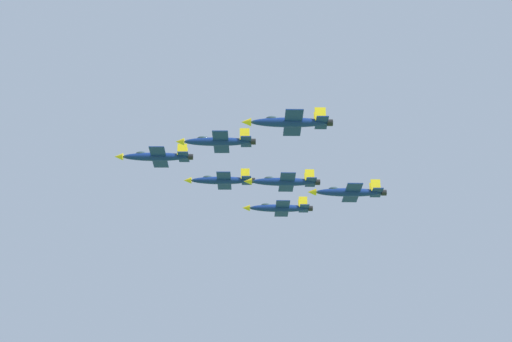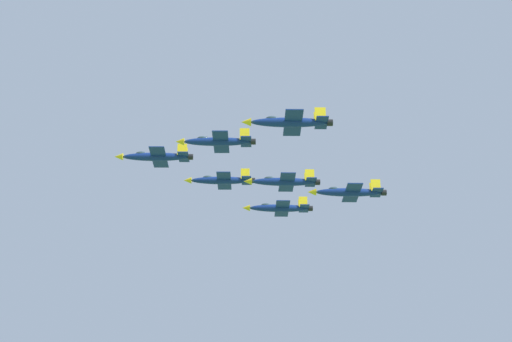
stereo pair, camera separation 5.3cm
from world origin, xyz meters
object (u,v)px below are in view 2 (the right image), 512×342
(jet_left_wingman, at_px, (217,141))
(jet_right_wingman, at_px, (221,180))
(jet_left_outer, at_px, (289,122))
(jet_trailing, at_px, (349,192))
(jet_right_outer, at_px, (279,208))
(jet_slot_rear, at_px, (284,182))
(jet_lead, at_px, (156,156))

(jet_left_wingman, xyz_separation_m, jet_right_wingman, (0.21, -24.92, 1.99))
(jet_left_outer, distance_m, jet_trailing, 29.24)
(jet_left_wingman, bearing_deg, jet_right_outer, -110.62)
(jet_left_wingman, xyz_separation_m, jet_slot_rear, (-14.55, -12.58, -3.81))
(jet_right_wingman, bearing_deg, jet_slot_rear, 140.17)
(jet_right_outer, xyz_separation_m, jet_slot_rear, (-0.21, 24.92, -3.58))
(jet_right_wingman, relative_size, jet_left_outer, 0.96)
(jet_slot_rear, relative_size, jet_trailing, 0.97)
(jet_lead, bearing_deg, jet_left_outer, 139.93)
(jet_right_outer, bearing_deg, jet_right_wingman, 39.72)
(jet_left_outer, bearing_deg, jet_slot_rear, -90.10)
(jet_lead, height_order, jet_trailing, jet_lead)
(jet_left_outer, relative_size, jet_trailing, 1.02)
(jet_slot_rear, xyz_separation_m, jet_trailing, (-14.66, -0.12, -2.52))
(jet_lead, xyz_separation_m, jet_trailing, (-43.97, -0.37, -8.65))
(jet_lead, xyz_separation_m, jet_left_outer, (-29.52, 24.67, -4.25))
(jet_left_wingman, relative_size, jet_left_outer, 0.94)
(jet_lead, distance_m, jet_left_outer, 38.71)
(jet_left_outer, xyz_separation_m, jet_slot_rear, (0.21, -24.92, -1.88))
(jet_lead, bearing_deg, jet_slot_rear, -179.70)
(jet_lead, relative_size, jet_trailing, 1.01)
(jet_left_wingman, xyz_separation_m, jet_left_outer, (-14.76, 12.34, -1.93))
(jet_right_wingman, relative_size, jet_trailing, 0.98)
(jet_left_outer, height_order, jet_trailing, jet_left_outer)
(jet_left_outer, height_order, jet_right_outer, jet_right_outer)
(jet_lead, bearing_deg, jet_right_outer, -139.34)
(jet_lead, relative_size, jet_right_wingman, 1.03)
(jet_right_wingman, height_order, jet_right_outer, jet_right_wingman)
(jet_lead, relative_size, jet_right_outer, 0.99)
(jet_lead, xyz_separation_m, jet_right_wingman, (-14.55, -12.58, -0.33))
(jet_right_wingman, bearing_deg, jet_trailing, 157.51)
(jet_right_outer, bearing_deg, jet_lead, 39.72)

